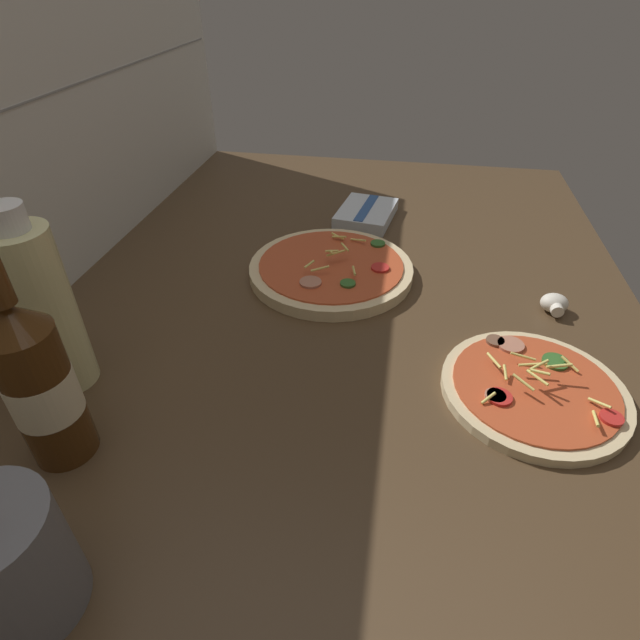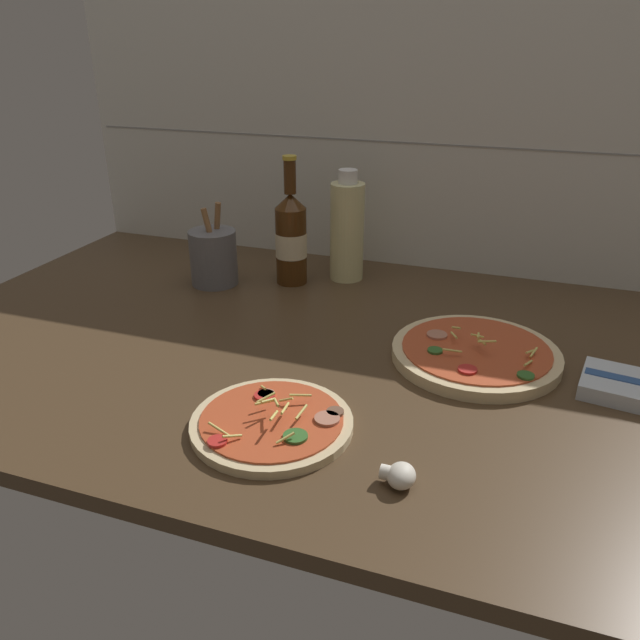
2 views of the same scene
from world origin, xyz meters
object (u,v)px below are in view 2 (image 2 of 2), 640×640
at_px(pizza_far, 475,354).
at_px(dish_towel, 632,389).
at_px(pizza_near, 272,423).
at_px(utensil_crock, 214,257).
at_px(beer_bottle, 291,237).
at_px(oil_bottle, 347,230).
at_px(mushroom_left, 400,475).

relative_size(pizza_far, dish_towel, 1.76).
bearing_deg(pizza_near, utensil_crock, 125.90).
relative_size(pizza_near, beer_bottle, 0.83).
relative_size(pizza_far, beer_bottle, 1.02).
bearing_deg(oil_bottle, pizza_near, -82.76).
xyz_separation_m(pizza_far, utensil_crock, (-0.57, 0.17, 0.05)).
distance_m(oil_bottle, utensil_crock, 0.29).
bearing_deg(beer_bottle, mushroom_left, -57.48).
bearing_deg(pizza_far, pizza_near, -129.49).
bearing_deg(beer_bottle, utensil_crock, -158.37).
bearing_deg(utensil_crock, mushroom_left, -44.72).
distance_m(beer_bottle, utensil_crock, 0.17).
distance_m(pizza_near, beer_bottle, 0.55).
distance_m(mushroom_left, utensil_crock, 0.73).
distance_m(pizza_far, beer_bottle, 0.48).
distance_m(pizza_far, utensil_crock, 0.59).
height_order(pizza_far, beer_bottle, beer_bottle).
distance_m(mushroom_left, dish_towel, 0.42).
bearing_deg(oil_bottle, mushroom_left, -67.55).
distance_m(pizza_near, pizza_far, 0.37).
relative_size(mushroom_left, dish_towel, 0.27).
xyz_separation_m(pizza_far, beer_bottle, (-0.41, 0.23, 0.09)).
xyz_separation_m(pizza_near, dish_towel, (0.47, 0.25, 0.00)).
distance_m(pizza_near, utensil_crock, 0.56).
bearing_deg(pizza_far, utensil_crock, 163.70).
height_order(mushroom_left, dish_towel, mushroom_left).
bearing_deg(utensil_crock, oil_bottle, 25.66).
bearing_deg(pizza_near, mushroom_left, -17.33).
relative_size(pizza_near, dish_towel, 1.43).
relative_size(utensil_crock, dish_towel, 1.11).
bearing_deg(pizza_far, dish_towel, -9.28).
bearing_deg(mushroom_left, pizza_far, 82.10).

